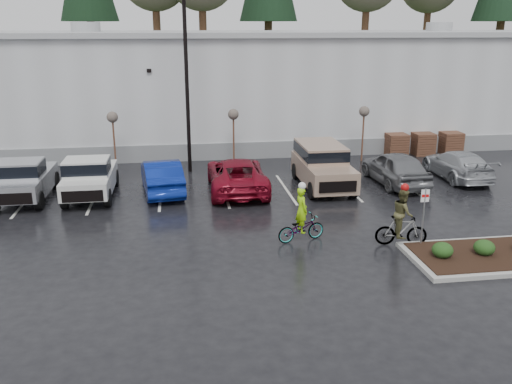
{
  "coord_description": "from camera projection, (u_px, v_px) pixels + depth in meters",
  "views": [
    {
      "loc": [
        -4.58,
        -16.59,
        7.58
      ],
      "look_at": [
        -1.62,
        3.57,
        1.3
      ],
      "focal_mm": 38.0,
      "sensor_mm": 36.0,
      "label": 1
    }
  ],
  "objects": [
    {
      "name": "car_blue",
      "position": [
        162.0,
        176.0,
        25.48
      ],
      "size": [
        2.25,
        4.98,
        1.59
      ],
      "primitive_type": "imported",
      "rotation": [
        0.0,
        0.0,
        3.26
      ],
      "color": "navy",
      "rests_on": "ground"
    },
    {
      "name": "car_far_silver",
      "position": [
        457.0,
        165.0,
        27.89
      ],
      "size": [
        2.07,
        4.99,
        1.44
      ],
      "primitive_type": "imported",
      "rotation": [
        0.0,
        0.0,
        3.13
      ],
      "color": "#B5B8BD",
      "rests_on": "ground"
    },
    {
      "name": "shrub_b",
      "position": [
        484.0,
        248.0,
        18.25
      ],
      "size": [
        0.7,
        0.7,
        0.52
      ],
      "primitive_type": "ellipsoid",
      "color": "#153311",
      "rests_on": "curb_island"
    },
    {
      "name": "sapling_west",
      "position": [
        113.0,
        120.0,
        28.94
      ],
      "size": [
        0.6,
        0.6,
        3.2
      ],
      "color": "#43281A",
      "rests_on": "ground"
    },
    {
      "name": "pallet_stack_b",
      "position": [
        423.0,
        144.0,
        33.01
      ],
      "size": [
        1.2,
        1.2,
        1.35
      ],
      "primitive_type": "cube",
      "color": "#43281A",
      "rests_on": "ground"
    },
    {
      "name": "sapling_east",
      "position": [
        364.0,
        114.0,
        30.88
      ],
      "size": [
        0.6,
        0.6,
        3.2
      ],
      "color": "#43281A",
      "rests_on": "ground"
    },
    {
      "name": "suv_tan",
      "position": [
        323.0,
        167.0,
        26.24
      ],
      "size": [
        2.2,
        5.1,
        2.06
      ],
      "primitive_type": null,
      "color": "gray",
      "rests_on": "ground"
    },
    {
      "name": "shrub_a",
      "position": [
        442.0,
        250.0,
        18.05
      ],
      "size": [
        0.7,
        0.7,
        0.52
      ],
      "primitive_type": "ellipsoid",
      "color": "#153311",
      "rests_on": "curb_island"
    },
    {
      "name": "wooded_ridge",
      "position": [
        216.0,
        68.0,
        60.22
      ],
      "size": [
        80.0,
        25.0,
        6.0
      ],
      "primitive_type": "cube",
      "color": "#243E1A",
      "rests_on": "ground"
    },
    {
      "name": "cyclist_hivis",
      "position": [
        301.0,
        223.0,
        19.73
      ],
      "size": [
        1.95,
        1.1,
        2.24
      ],
      "rotation": [
        0.0,
        0.0,
        1.83
      ],
      "color": "#3F3F44",
      "rests_on": "ground"
    },
    {
      "name": "cyclist_olive",
      "position": [
        402.0,
        223.0,
        19.28
      ],
      "size": [
        1.85,
        0.92,
        2.32
      ],
      "rotation": [
        0.0,
        0.0,
        1.39
      ],
      "color": "#3F3F44",
      "rests_on": "ground"
    },
    {
      "name": "sapling_mid",
      "position": [
        233.0,
        117.0,
        29.84
      ],
      "size": [
        0.6,
        0.6,
        3.2
      ],
      "color": "#43281A",
      "rests_on": "ground"
    },
    {
      "name": "pickup_silver",
      "position": [
        26.0,
        177.0,
        24.62
      ],
      "size": [
        2.1,
        5.2,
        1.96
      ],
      "primitive_type": null,
      "color": "#B1B3B9",
      "rests_on": "ground"
    },
    {
      "name": "car_red",
      "position": [
        237.0,
        175.0,
        25.73
      ],
      "size": [
        2.73,
        5.74,
        1.58
      ],
      "primitive_type": "imported",
      "rotation": [
        0.0,
        0.0,
        3.12
      ],
      "color": "maroon",
      "rests_on": "ground"
    },
    {
      "name": "ground",
      "position": [
        318.0,
        256.0,
        18.56
      ],
      "size": [
        120.0,
        120.0,
        0.0
      ],
      "primitive_type": "plane",
      "color": "black",
      "rests_on": "ground"
    },
    {
      "name": "car_grey",
      "position": [
        395.0,
        168.0,
        26.82
      ],
      "size": [
        2.17,
        4.98,
        1.67
      ],
      "primitive_type": "imported",
      "rotation": [
        0.0,
        0.0,
        3.18
      ],
      "color": "slate",
      "rests_on": "ground"
    },
    {
      "name": "fire_lane_sign",
      "position": [
        424.0,
        211.0,
        18.86
      ],
      "size": [
        0.3,
        0.05,
        2.2
      ],
      "color": "gray",
      "rests_on": "ground"
    },
    {
      "name": "lamppost",
      "position": [
        186.0,
        64.0,
        27.67
      ],
      "size": [
        0.5,
        1.0,
        9.22
      ],
      "color": "black",
      "rests_on": "ground"
    },
    {
      "name": "pallet_stack_a",
      "position": [
        396.0,
        145.0,
        32.78
      ],
      "size": [
        1.2,
        1.2,
        1.35
      ],
      "primitive_type": "cube",
      "color": "#43281A",
      "rests_on": "ground"
    },
    {
      "name": "warehouse",
      "position": [
        241.0,
        84.0,
        38.28
      ],
      "size": [
        60.5,
        15.5,
        7.2
      ],
      "color": "silver",
      "rests_on": "ground"
    },
    {
      "name": "pickup_white",
      "position": [
        91.0,
        175.0,
        24.98
      ],
      "size": [
        2.1,
        5.2,
        1.96
      ],
      "primitive_type": null,
      "color": "silver",
      "rests_on": "ground"
    },
    {
      "name": "pallet_stack_c",
      "position": [
        450.0,
        143.0,
        33.26
      ],
      "size": [
        1.2,
        1.2,
        1.35
      ],
      "primitive_type": "cube",
      "color": "#43281A",
      "rests_on": "ground"
    }
  ]
}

